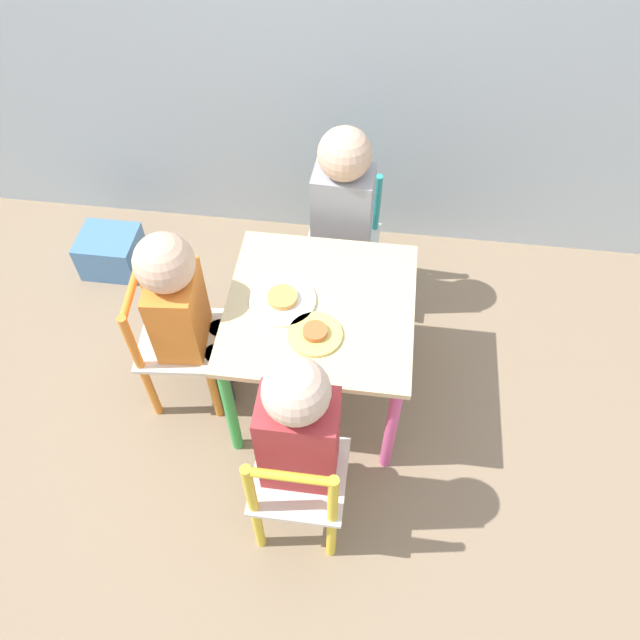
{
  "coord_description": "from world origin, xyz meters",
  "views": [
    {
      "loc": [
        0.15,
        -1.15,
        1.92
      ],
      "look_at": [
        0.0,
        0.0,
        0.41
      ],
      "focal_mm": 35.0,
      "sensor_mm": 36.0,
      "label": 1
    }
  ],
  "objects": [
    {
      "name": "plate_left",
      "position": [
        -0.11,
        0.0,
        0.49
      ],
      "size": [
        0.2,
        0.2,
        0.03
      ],
      "color": "white",
      "rests_on": "kids_table"
    },
    {
      "name": "ground_plane",
      "position": [
        0.0,
        0.0,
        0.0
      ],
      "size": [
        6.0,
        6.0,
        0.0
      ],
      "primitive_type": "plane",
      "color": "#8C755B"
    },
    {
      "name": "chair_teal",
      "position": [
        0.03,
        0.48,
        0.26
      ],
      "size": [
        0.27,
        0.27,
        0.53
      ],
      "rotation": [
        0.0,
        0.0,
        -0.05
      ],
      "color": "silver",
      "rests_on": "ground_plane"
    },
    {
      "name": "kids_table",
      "position": [
        0.0,
        0.0,
        0.41
      ],
      "size": [
        0.56,
        0.56,
        0.48
      ],
      "color": "beige",
      "rests_on": "ground_plane"
    },
    {
      "name": "child_back",
      "position": [
        0.02,
        0.42,
        0.48
      ],
      "size": [
        0.21,
        0.22,
        0.79
      ],
      "rotation": [
        0.0,
        0.0,
        -0.05
      ],
      "color": "#7A6B5B",
      "rests_on": "ground_plane"
    },
    {
      "name": "storage_bin",
      "position": [
        -0.92,
        0.49,
        0.08
      ],
      "size": [
        0.23,
        0.2,
        0.17
      ],
      "color": "#4C7FB7",
      "rests_on": "ground_plane"
    },
    {
      "name": "chair_yellow",
      "position": [
        -0.0,
        -0.48,
        0.26
      ],
      "size": [
        0.26,
        0.26,
        0.53
      ],
      "rotation": [
        0.0,
        0.0,
        -3.15
      ],
      "color": "silver",
      "rests_on": "ground_plane"
    },
    {
      "name": "plate_front",
      "position": [
        -0.0,
        -0.11,
        0.49
      ],
      "size": [
        0.16,
        0.16,
        0.03
      ],
      "color": "#EADB66",
      "rests_on": "kids_table"
    },
    {
      "name": "child_front",
      "position": [
        -0.0,
        -0.42,
        0.47
      ],
      "size": [
        0.2,
        0.22,
        0.78
      ],
      "rotation": [
        0.0,
        0.0,
        -3.15
      ],
      "color": "#7A6B5B",
      "rests_on": "ground_plane"
    },
    {
      "name": "chair_orange",
      "position": [
        -0.47,
        -0.04,
        0.26
      ],
      "size": [
        0.28,
        0.28,
        0.53
      ],
      "rotation": [
        0.0,
        0.0,
        -4.62
      ],
      "color": "silver",
      "rests_on": "ground_plane"
    },
    {
      "name": "child_left",
      "position": [
        -0.41,
        -0.04,
        0.45
      ],
      "size": [
        0.23,
        0.21,
        0.74
      ],
      "rotation": [
        0.0,
        0.0,
        -4.62
      ],
      "color": "#38383D",
      "rests_on": "ground_plane"
    }
  ]
}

